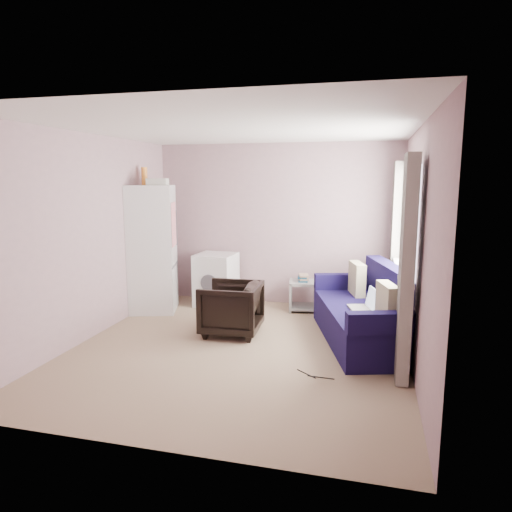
{
  "coord_description": "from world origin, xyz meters",
  "views": [
    {
      "loc": [
        1.43,
        -4.87,
        1.95
      ],
      "look_at": [
        0.05,
        0.6,
        1.0
      ],
      "focal_mm": 32.0,
      "sensor_mm": 36.0,
      "label": 1
    }
  ],
  "objects_px": {
    "armchair": "(231,306)",
    "side_table": "(303,293)",
    "fridge": "(153,248)",
    "washing_machine": "(216,278)",
    "sofa": "(370,315)"
  },
  "relations": [
    {
      "from": "armchair",
      "to": "sofa",
      "type": "distance_m",
      "value": 1.72
    },
    {
      "from": "armchair",
      "to": "sofa",
      "type": "bearing_deg",
      "value": 92.16
    },
    {
      "from": "armchair",
      "to": "fridge",
      "type": "height_order",
      "value": "fridge"
    },
    {
      "from": "washing_machine",
      "to": "fridge",
      "type": "bearing_deg",
      "value": -144.74
    },
    {
      "from": "armchair",
      "to": "fridge",
      "type": "bearing_deg",
      "value": -119.3
    },
    {
      "from": "armchair",
      "to": "side_table",
      "type": "relative_size",
      "value": 1.33
    },
    {
      "from": "armchair",
      "to": "side_table",
      "type": "xyz_separation_m",
      "value": [
        0.73,
        1.27,
        -0.11
      ]
    },
    {
      "from": "washing_machine",
      "to": "sofa",
      "type": "distance_m",
      "value": 2.58
    },
    {
      "from": "side_table",
      "to": "sofa",
      "type": "height_order",
      "value": "sofa"
    },
    {
      "from": "armchair",
      "to": "sofa",
      "type": "height_order",
      "value": "sofa"
    },
    {
      "from": "side_table",
      "to": "fridge",
      "type": "bearing_deg",
      "value": -165.86
    },
    {
      "from": "fridge",
      "to": "side_table",
      "type": "relative_size",
      "value": 3.84
    },
    {
      "from": "armchair",
      "to": "side_table",
      "type": "bearing_deg",
      "value": 147.51
    },
    {
      "from": "armchair",
      "to": "side_table",
      "type": "height_order",
      "value": "armchair"
    },
    {
      "from": "fridge",
      "to": "washing_machine",
      "type": "bearing_deg",
      "value": 15.29
    }
  ]
}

